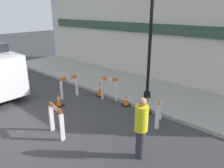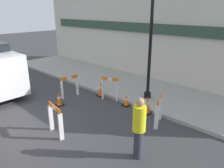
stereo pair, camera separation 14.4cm
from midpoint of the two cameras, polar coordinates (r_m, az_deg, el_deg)
ground_plane at (r=7.68m, az=-25.87°, el=-12.40°), size 60.00×60.00×0.00m
sidewalk_slab at (r=11.01m, az=5.08°, el=-0.62°), size 18.00×3.35×0.13m
storefront_facade at (r=11.84m, az=10.92°, el=13.85°), size 18.00×0.22×5.50m
barricade_0 at (r=7.02m, az=-13.99°, el=-8.89°), size 0.80×0.25×1.01m
barricade_1 at (r=7.59m, az=12.61°, el=-6.70°), size 0.42×0.77×0.98m
barricade_2 at (r=9.32m, az=-0.09°, el=-1.12°), size 0.72×0.41×1.04m
barricade_3 at (r=9.85m, az=-10.57°, el=-0.45°), size 0.24×0.83×0.97m
traffic_cone_0 at (r=9.84m, az=-2.58°, el=-1.21°), size 0.30×0.30×0.73m
traffic_cone_1 at (r=8.34m, az=9.71°, el=-5.44°), size 0.30×0.30×0.71m
traffic_cone_2 at (r=8.93m, az=4.25°, el=-4.30°), size 0.30×0.30×0.48m
traffic_cone_3 at (r=9.15m, az=-13.21°, el=-3.85°), size 0.30×0.30×0.58m
person_worker at (r=5.70m, az=7.80°, el=-10.96°), size 0.45×0.45×1.72m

